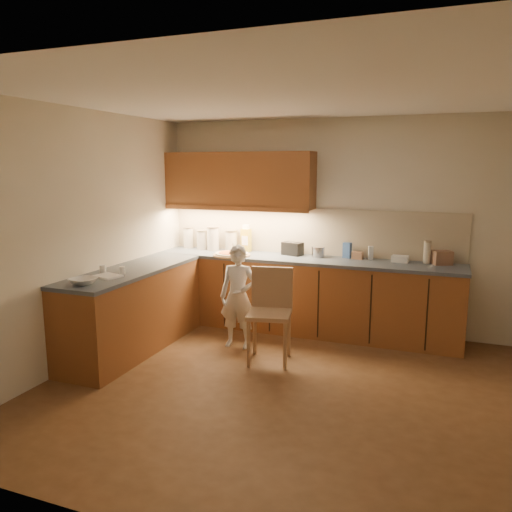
% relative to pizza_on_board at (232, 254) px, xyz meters
% --- Properties ---
extents(room, '(4.54, 4.50, 2.62)m').
position_rel_pizza_on_board_xyz_m(room, '(1.25, -1.52, 0.74)').
color(room, brown).
rests_on(room, ground).
extents(l_counter, '(3.77, 2.62, 0.92)m').
position_rel_pizza_on_board_xyz_m(l_counter, '(0.32, -0.27, -0.48)').
color(l_counter, brown).
rests_on(l_counter, ground).
extents(backsplash, '(3.75, 0.02, 0.58)m').
position_rel_pizza_on_board_xyz_m(backsplash, '(0.87, 0.46, 0.27)').
color(backsplash, '#BDB093').
rests_on(backsplash, l_counter).
extents(upper_cabinets, '(1.95, 0.36, 0.73)m').
position_rel_pizza_on_board_xyz_m(upper_cabinets, '(-0.03, 0.30, 0.91)').
color(upper_cabinets, brown).
rests_on(upper_cabinets, ground).
extents(pizza_on_board, '(0.47, 0.47, 0.19)m').
position_rel_pizza_on_board_xyz_m(pizza_on_board, '(0.00, 0.00, 0.00)').
color(pizza_on_board, tan).
rests_on(pizza_on_board, l_counter).
extents(child, '(0.44, 0.31, 1.16)m').
position_rel_pizza_on_board_xyz_m(child, '(0.35, -0.63, -0.36)').
color(child, silver).
rests_on(child, ground).
extents(wooden_chair, '(0.52, 0.52, 0.97)m').
position_rel_pizza_on_board_xyz_m(wooden_chair, '(0.81, -0.85, -0.38)').
color(wooden_chair, tan).
rests_on(wooden_chair, ground).
extents(mixing_bowl, '(0.27, 0.27, 0.06)m').
position_rel_pizza_on_board_xyz_m(mixing_bowl, '(-0.70, -1.90, 0.01)').
color(mixing_bowl, white).
rests_on(mixing_bowl, l_counter).
extents(canister_a, '(0.14, 0.14, 0.29)m').
position_rel_pizza_on_board_xyz_m(canister_a, '(-0.80, 0.36, 0.12)').
color(canister_a, beige).
rests_on(canister_a, l_counter).
extents(canister_b, '(0.15, 0.15, 0.26)m').
position_rel_pizza_on_board_xyz_m(canister_b, '(-0.57, 0.31, 0.11)').
color(canister_b, silver).
rests_on(canister_b, l_counter).
extents(canister_c, '(0.17, 0.17, 0.32)m').
position_rel_pizza_on_board_xyz_m(canister_c, '(-0.40, 0.30, 0.14)').
color(canister_c, silver).
rests_on(canister_c, l_counter).
extents(canister_d, '(0.17, 0.17, 0.27)m').
position_rel_pizza_on_board_xyz_m(canister_d, '(-0.16, 0.36, 0.12)').
color(canister_d, beige).
rests_on(canister_d, l_counter).
extents(oil_jug, '(0.13, 0.11, 0.35)m').
position_rel_pizza_on_board_xyz_m(oil_jug, '(0.05, 0.36, 0.14)').
color(oil_jug, gold).
rests_on(oil_jug, l_counter).
extents(toaster, '(0.29, 0.22, 0.17)m').
position_rel_pizza_on_board_xyz_m(toaster, '(0.69, 0.32, 0.06)').
color(toaster, black).
rests_on(toaster, l_counter).
extents(steel_pot, '(0.17, 0.17, 0.13)m').
position_rel_pizza_on_board_xyz_m(steel_pot, '(1.03, 0.30, 0.04)').
color(steel_pot, '#ABAAAF').
rests_on(steel_pot, l_counter).
extents(blue_box, '(0.11, 0.09, 0.19)m').
position_rel_pizza_on_board_xyz_m(blue_box, '(1.37, 0.37, 0.07)').
color(blue_box, '#365CA4').
rests_on(blue_box, l_counter).
extents(card_box_a, '(0.13, 0.10, 0.09)m').
position_rel_pizza_on_board_xyz_m(card_box_a, '(1.51, 0.34, 0.02)').
color(card_box_a, '#A67959').
rests_on(card_box_a, l_counter).
extents(white_bottle, '(0.07, 0.07, 0.16)m').
position_rel_pizza_on_board_xyz_m(white_bottle, '(1.66, 0.35, 0.06)').
color(white_bottle, white).
rests_on(white_bottle, l_counter).
extents(flat_pack, '(0.20, 0.14, 0.08)m').
position_rel_pizza_on_board_xyz_m(flat_pack, '(2.00, 0.32, 0.02)').
color(flat_pack, silver).
rests_on(flat_pack, l_counter).
extents(tall_jar, '(0.08, 0.08, 0.26)m').
position_rel_pizza_on_board_xyz_m(tall_jar, '(2.29, 0.34, 0.11)').
color(tall_jar, silver).
rests_on(tall_jar, l_counter).
extents(card_box_b, '(0.25, 0.23, 0.16)m').
position_rel_pizza_on_board_xyz_m(card_box_b, '(2.46, 0.34, 0.06)').
color(card_box_b, '#966B50').
rests_on(card_box_b, l_counter).
extents(dough_cloth, '(0.30, 0.26, 0.02)m').
position_rel_pizza_on_board_xyz_m(dough_cloth, '(-0.68, -1.56, -0.01)').
color(dough_cloth, white).
rests_on(dough_cloth, l_counter).
extents(spice_jar_a, '(0.07, 0.07, 0.09)m').
position_rel_pizza_on_board_xyz_m(spice_jar_a, '(-0.84, -1.44, 0.02)').
color(spice_jar_a, white).
rests_on(spice_jar_a, l_counter).
extents(spice_jar_b, '(0.07, 0.07, 0.08)m').
position_rel_pizza_on_board_xyz_m(spice_jar_b, '(-0.63, -1.39, 0.02)').
color(spice_jar_b, silver).
rests_on(spice_jar_b, l_counter).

